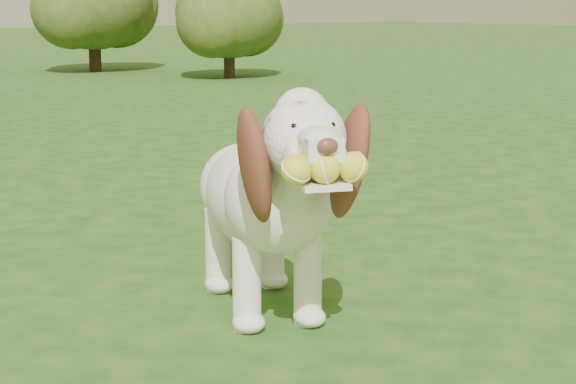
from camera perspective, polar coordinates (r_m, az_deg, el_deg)
ground at (r=3.93m, az=-2.58°, el=-5.07°), size 80.00×80.00×0.00m
dog at (r=3.36m, az=-1.23°, el=0.05°), size 0.77×1.26×0.85m
shrub_d at (r=14.42m, az=-3.53°, el=10.55°), size 1.58×1.58×1.63m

